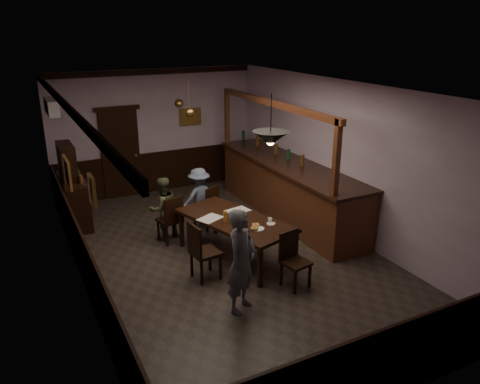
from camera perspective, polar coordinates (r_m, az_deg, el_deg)
room at (r=8.02m, az=-1.74°, el=1.87°), size 5.01×8.01×3.01m
dining_table at (r=8.24m, az=-0.61°, el=-3.68°), size 1.60×2.40×0.75m
chair_far_left at (r=8.95m, az=-8.35°, el=-3.11°), size 0.48×0.48×0.94m
chair_far_right at (r=9.48m, az=-3.85°, el=-1.67°), size 0.54×0.54×0.93m
chair_near at (r=7.51m, az=6.46°, el=-7.84°), size 0.46×0.46×0.91m
chair_side at (r=7.62m, az=-4.78°, el=-6.97°), size 0.47×0.47×0.99m
person_standing at (r=6.73m, az=0.18°, el=-8.41°), size 0.68×0.64×1.57m
person_seated_left at (r=9.13m, az=-9.37°, el=-1.98°), size 0.67×0.56×1.24m
person_seated_right at (r=9.63m, az=-4.99°, el=-0.64°), size 0.86×0.57×1.24m
newspaper_left at (r=8.23m, az=-3.66°, el=-3.23°), size 0.51×0.45×0.01m
newspaper_right at (r=8.55m, az=-0.27°, el=-2.28°), size 0.47×0.37×0.01m
napkin at (r=8.01m, az=0.24°, el=-3.87°), size 0.19×0.19×0.00m
saucer at (r=8.01m, az=3.79°, el=-3.87°), size 0.15×0.15×0.01m
coffee_cup at (r=8.05m, az=3.68°, el=-3.43°), size 0.10×0.10×0.07m
pastry_plate at (r=7.81m, az=2.18°, el=-4.50°), size 0.22×0.22×0.01m
pastry_ring_a at (r=7.76m, az=1.77°, el=-4.44°), size 0.13×0.13×0.04m
pastry_ring_b at (r=7.88m, az=1.91°, el=-4.03°), size 0.13×0.13×0.04m
soda_can at (r=8.17m, az=0.27°, el=-2.94°), size 0.07×0.07×0.12m
beer_glass at (r=8.05m, az=-1.82°, el=-3.01°), size 0.06×0.06×0.20m
water_glass at (r=8.26m, az=-0.14°, el=-2.57°), size 0.06×0.06×0.15m
pepper_mill at (r=7.44m, az=1.00°, el=-5.22°), size 0.04×0.04×0.14m
sideboard at (r=10.22m, az=-19.70°, el=-0.11°), size 0.47×1.31×1.73m
bar_counter at (r=10.11m, az=5.93°, el=0.47°), size 1.06×4.54×2.54m
door_back at (r=11.49m, az=-14.34°, el=4.44°), size 0.90×0.06×2.10m
ac_unit at (r=9.97m, az=-21.99°, el=9.62°), size 0.20×0.85×0.30m
picture_left_small at (r=5.67m, az=-17.56°, el=0.17°), size 0.04×0.28×0.36m
picture_left_large at (r=8.08m, az=-20.29°, el=2.24°), size 0.04×0.62×0.48m
picture_back at (r=11.84m, az=-6.08°, el=9.11°), size 0.55×0.04×0.42m
pendant_iron at (r=7.19m, az=3.75°, el=6.53°), size 0.56×0.56×0.79m
pendant_brass_mid at (r=9.57m, az=-6.16°, el=9.62°), size 0.20×0.20×0.81m
pendant_brass_far at (r=10.73m, az=-7.48°, el=10.66°), size 0.20×0.20×0.81m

